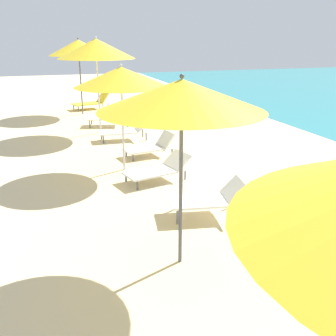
# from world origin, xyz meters

# --- Properties ---
(umbrella_fourth) EXTENTS (2.09, 2.09, 2.57)m
(umbrella_fourth) POSITION_xyz_m (0.22, 11.42, 2.31)
(umbrella_fourth) COLOR #4C4C51
(umbrella_fourth) RESTS_ON ground
(lounger_fourth_shoreside) EXTENTS (1.39, 0.86, 0.62)m
(lounger_fourth_shoreside) POSITION_xyz_m (1.19, 12.69, 0.33)
(lounger_fourth_shoreside) COLOR white
(lounger_fourth_shoreside) RESTS_ON ground
(umbrella_fifth) EXTENTS (2.07, 2.07, 2.42)m
(umbrella_fifth) POSITION_xyz_m (0.32, 15.60, 2.14)
(umbrella_fifth) COLOR silver
(umbrella_fifth) RESTS_ON ground
(lounger_fifth_shoreside) EXTENTS (1.35, 0.77, 0.58)m
(lounger_fifth_shoreside) POSITION_xyz_m (1.22, 16.52, 0.25)
(lounger_fifth_shoreside) COLOR white
(lounger_fifth_shoreside) RESTS_ON ground
(lounger_fifth_inland) EXTENTS (1.53, 0.95, 0.54)m
(lounger_fifth_inland) POSITION_xyz_m (0.86, 14.67, 0.26)
(lounger_fifth_inland) COLOR white
(lounger_fifth_inland) RESTS_ON ground
(umbrella_sixth) EXTENTS (2.38, 2.38, 2.98)m
(umbrella_sixth) POSITION_xyz_m (0.37, 19.51, 2.62)
(umbrella_sixth) COLOR silver
(umbrella_sixth) RESTS_ON ground
(lounger_sixth_shoreside) EXTENTS (1.60, 1.00, 0.69)m
(lounger_sixth_shoreside) POSITION_xyz_m (0.88, 20.46, 0.33)
(lounger_sixth_shoreside) COLOR white
(lounger_sixth_shoreside) RESTS_ON ground
(lounger_sixth_inland) EXTENTS (1.52, 0.61, 0.63)m
(lounger_sixth_inland) POSITION_xyz_m (0.94, 18.36, 0.31)
(lounger_sixth_inland) COLOR white
(lounger_sixth_inland) RESTS_ON ground
(umbrella_farthest) EXTENTS (2.30, 2.30, 2.92)m
(umbrella_farthest) POSITION_xyz_m (0.21, 23.07, 2.56)
(umbrella_farthest) COLOR #4C4C51
(umbrella_farthest) RESTS_ON ground
(lounger_farthest_shoreside) EXTENTS (1.62, 1.01, 0.68)m
(lounger_farthest_shoreside) POSITION_xyz_m (0.72, 24.07, 0.30)
(lounger_farthest_shoreside) COLOR yellow
(lounger_farthest_shoreside) RESTS_ON ground
(lounger_farthest_inland) EXTENTS (1.25, 0.69, 0.53)m
(lounger_farthest_inland) POSITION_xyz_m (1.26, 21.92, 0.26)
(lounger_farthest_inland) COLOR white
(lounger_farthest_inland) RESTS_ON ground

